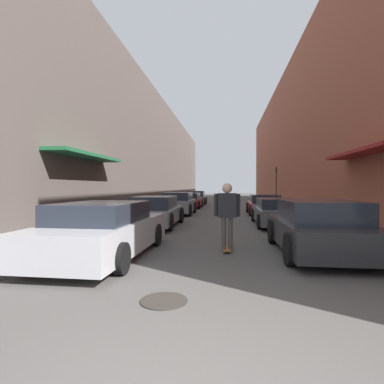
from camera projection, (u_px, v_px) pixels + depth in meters
The scene contains 16 objects.
ground at pixel (222, 209), 22.88m from camera, with size 115.88×115.88×0.00m, color #4C4947.
curb_strip_left at pixel (175, 204), 28.65m from camera, with size 1.80×52.67×0.12m.
curb_strip_right at pixel (273, 205), 27.57m from camera, with size 1.80×52.67×0.12m.
building_row_left at pixel (146, 154), 28.91m from camera, with size 4.90×52.67×9.73m.
building_row_right at pixel (306, 138), 27.12m from camera, with size 4.90×52.67×12.19m.
parked_car_left_0 at pixel (104, 230), 7.23m from camera, with size 2.04×4.64×1.32m.
parked_car_left_1 at pixel (156, 212), 12.82m from camera, with size 1.93×4.49×1.29m.
parked_car_left_2 at pixel (178, 204), 18.51m from camera, with size 1.92×4.06×1.35m.
parked_car_left_3 at pixel (189, 201), 24.01m from camera, with size 2.05×4.18×1.21m.
parked_car_left_4 at pixel (196, 198), 29.10m from camera, with size 1.96×4.01×1.30m.
parked_car_right_0 at pixel (318, 228), 7.50m from camera, with size 2.07×4.15×1.36m.
parked_car_right_1 at pixel (277, 212), 13.16m from camera, with size 1.97×4.51×1.19m.
parked_car_right_2 at pixel (264, 205), 18.36m from camera, with size 2.01×4.14×1.22m.
skateboarder at pixel (227, 209), 7.86m from camera, with size 0.69×0.78×1.79m.
manhole_cover at pixel (164, 301), 4.42m from camera, with size 0.70×0.70×0.02m.
traffic_light at pixel (276, 181), 27.63m from camera, with size 0.16×0.22×3.41m.
Camera 1 is at (0.38, -1.90, 1.69)m, focal length 28.00 mm.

